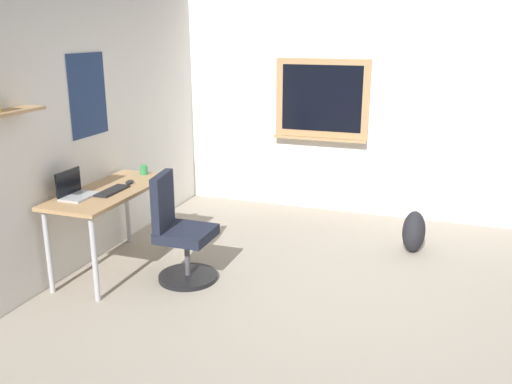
# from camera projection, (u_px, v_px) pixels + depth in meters

# --- Properties ---
(ground_plane) EXTENTS (5.20, 5.20, 0.00)m
(ground_plane) POSITION_uv_depth(u_px,v_px,m) (337.00, 307.00, 4.34)
(ground_plane) COLOR #9E9384
(ground_plane) RESTS_ON ground
(wall_back) EXTENTS (5.00, 0.30, 2.60)m
(wall_back) POSITION_uv_depth(u_px,v_px,m) (65.00, 127.00, 4.74)
(wall_back) COLOR silver
(wall_back) RESTS_ON ground
(wall_right) EXTENTS (0.22, 5.00, 2.60)m
(wall_right) POSITION_uv_depth(u_px,v_px,m) (383.00, 105.00, 6.19)
(wall_right) COLOR silver
(wall_right) RESTS_ON ground
(desk) EXTENTS (1.31, 0.57, 0.76)m
(desk) POSITION_uv_depth(u_px,v_px,m) (110.00, 199.00, 4.87)
(desk) COLOR tan
(desk) RESTS_ON ground
(office_chair) EXTENTS (0.52, 0.52, 0.95)m
(office_chair) POSITION_uv_depth(u_px,v_px,m) (179.00, 235.00, 4.73)
(office_chair) COLOR black
(office_chair) RESTS_ON ground
(laptop) EXTENTS (0.31, 0.21, 0.23)m
(laptop) POSITION_uv_depth(u_px,v_px,m) (75.00, 191.00, 4.61)
(laptop) COLOR #ADAFB5
(laptop) RESTS_ON desk
(keyboard) EXTENTS (0.37, 0.13, 0.02)m
(keyboard) POSITION_uv_depth(u_px,v_px,m) (112.00, 191.00, 4.76)
(keyboard) COLOR black
(keyboard) RESTS_ON desk
(computer_mouse) EXTENTS (0.10, 0.06, 0.03)m
(computer_mouse) POSITION_uv_depth(u_px,v_px,m) (130.00, 182.00, 5.01)
(computer_mouse) COLOR #262628
(computer_mouse) RESTS_ON desk
(coffee_mug) EXTENTS (0.08, 0.08, 0.09)m
(coffee_mug) POSITION_uv_depth(u_px,v_px,m) (144.00, 170.00, 5.33)
(coffee_mug) COLOR #338C4C
(coffee_mug) RESTS_ON desk
(backpack) EXTENTS (0.32, 0.22, 0.41)m
(backpack) POSITION_uv_depth(u_px,v_px,m) (414.00, 232.00, 5.38)
(backpack) COLOR #232328
(backpack) RESTS_ON ground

